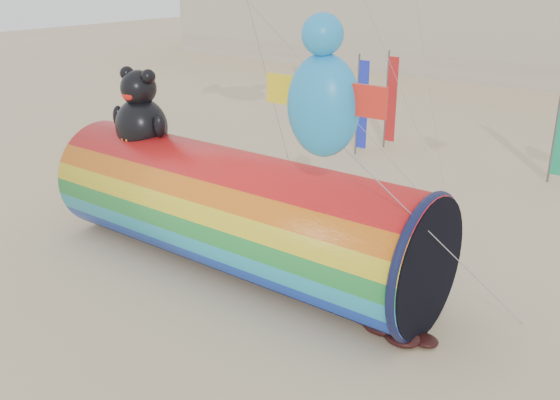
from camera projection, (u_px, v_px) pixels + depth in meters
The scene contains 5 objects.
ground at pixel (239, 281), 19.64m from camera, with size 160.00×160.00×0.00m, color #CCB58C.
windsock_assembly at pixel (235, 208), 19.91m from camera, with size 13.47×4.10×6.21m.
kite_handler at pixel (368, 280), 17.79m from camera, with size 0.66×0.43×1.80m, color #525359.
fabric_bundle at pixel (390, 327), 16.81m from camera, with size 2.62×1.35×0.41m.
festival_banners at pixel (431, 110), 30.82m from camera, with size 9.99×2.21×5.20m.
Camera 1 is at (11.64, -13.09, 9.33)m, focal length 40.00 mm.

